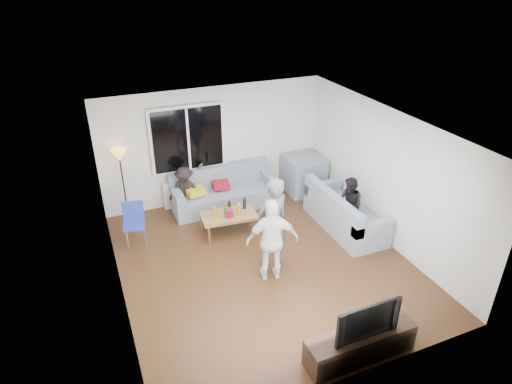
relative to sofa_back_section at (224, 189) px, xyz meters
name	(u,v)px	position (x,y,z in m)	size (l,w,h in m)	color
floor	(264,263)	(-0.03, -2.27, -0.45)	(5.00, 5.50, 0.04)	#56351C
ceiling	(265,127)	(-0.03, -2.27, 2.20)	(5.00, 5.50, 0.04)	white
wall_back	(214,145)	(-0.03, 0.50, 0.88)	(5.00, 0.04, 2.60)	silver
wall_front	(357,304)	(-0.03, -5.04, 0.88)	(5.00, 0.04, 2.60)	silver
wall_left	(111,232)	(-2.55, -2.27, 0.88)	(0.04, 5.50, 2.60)	silver
wall_right	(386,176)	(2.49, -2.27, 0.88)	(0.04, 5.50, 2.60)	silver
window_frame	(188,139)	(-0.63, 0.42, 1.12)	(1.62, 0.06, 1.47)	white
window_glass	(188,140)	(-0.63, 0.38, 1.12)	(1.50, 0.02, 1.35)	black
window_mullion	(188,140)	(-0.63, 0.37, 1.12)	(0.05, 0.03, 1.35)	white
radiator	(192,191)	(-0.63, 0.38, -0.11)	(1.30, 0.12, 0.62)	silver
potted_plant	(199,170)	(-0.44, 0.35, 0.39)	(0.21, 0.17, 0.38)	#2E6227
vase	(184,177)	(-0.80, 0.35, 0.29)	(0.18, 0.18, 0.19)	silver
sofa_back_section	(224,189)	(0.00, 0.00, 0.00)	(2.30, 0.85, 0.85)	gray
sofa_right_section	(346,209)	(1.99, -1.81, 0.00)	(0.85, 2.00, 0.85)	gray
sofa_corner	(303,174)	(1.99, 0.00, 0.00)	(0.85, 0.85, 0.85)	gray
cushion_yellow	(195,191)	(-0.65, -0.02, 0.09)	(0.38, 0.32, 0.14)	yellow
cushion_red	(221,185)	(-0.05, 0.06, 0.09)	(0.36, 0.30, 0.13)	maroon
coffee_table	(229,223)	(-0.25, -1.04, -0.22)	(1.10, 0.60, 0.40)	olive
pitcher	(229,213)	(-0.28, -1.12, 0.06)	(0.17, 0.17, 0.17)	maroon
side_chair	(134,225)	(-2.08, -0.78, 0.01)	(0.40, 0.40, 0.86)	#283CAE
floor_lamp	(124,185)	(-2.08, 0.32, 0.36)	(0.32, 0.32, 1.56)	orange
player_left	(273,223)	(0.11, -2.34, 0.44)	(0.63, 0.41, 1.73)	#505055
player_right	(272,240)	(-0.06, -2.70, 0.34)	(0.89, 0.37, 1.53)	white
spectator_right	(349,205)	(1.99, -1.92, 0.16)	(0.57, 0.44, 1.17)	black
spectator_back	(185,191)	(-0.86, 0.03, 0.12)	(0.70, 0.40, 1.09)	black
tv_console	(360,344)	(0.34, -4.77, -0.20)	(1.60, 0.40, 0.44)	#36271B
television	(364,317)	(0.34, -4.77, 0.29)	(0.97, 0.13, 0.56)	black
bottle_b	(226,212)	(-0.33, -1.11, 0.08)	(0.08, 0.08, 0.21)	#167B1A
bottle_a	(214,212)	(-0.53, -0.98, 0.07)	(0.07, 0.07, 0.20)	orange
bottle_e	(244,203)	(0.12, -0.94, 0.09)	(0.07, 0.07, 0.24)	black
bottle_d	(239,209)	(-0.07, -1.11, 0.10)	(0.07, 0.07, 0.25)	orange
bottle_c	(229,205)	(-0.17, -0.84, 0.07)	(0.07, 0.07, 0.18)	black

